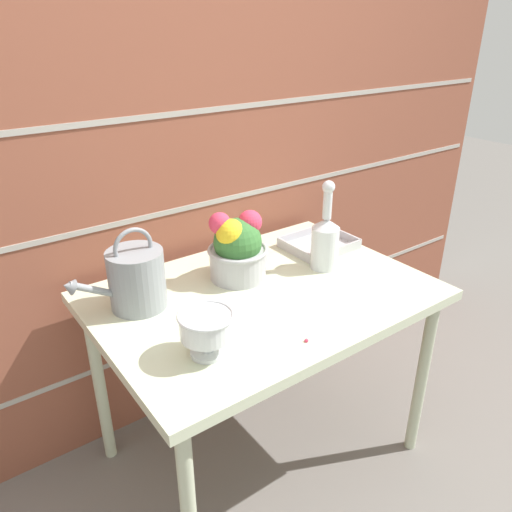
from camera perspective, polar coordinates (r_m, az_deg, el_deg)
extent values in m
plane|color=slate|center=(2.18, 0.67, -21.23)|extent=(12.00, 12.00, 0.00)
cube|color=brown|center=(1.97, -7.89, 10.94)|extent=(3.60, 0.08, 2.20)
cube|color=#A8A399|center=(2.25, -6.20, -8.34)|extent=(3.53, 0.00, 0.02)
cube|color=#A8A399|center=(1.99, -6.99, 5.68)|extent=(3.53, 0.00, 0.02)
cube|color=#A8A399|center=(1.90, -7.58, 15.97)|extent=(3.53, 0.00, 0.02)
cube|color=beige|center=(1.73, 0.79, -4.60)|extent=(1.13, 0.80, 0.04)
cylinder|color=beige|center=(2.05, 18.41, -13.03)|extent=(0.04, 0.04, 0.70)
cylinder|color=beige|center=(2.01, -17.44, -13.85)|extent=(0.04, 0.04, 0.70)
cylinder|color=beige|center=(2.42, 5.48, -5.33)|extent=(0.04, 0.04, 0.70)
cylinder|color=gray|center=(1.63, -13.45, -2.60)|extent=(0.18, 0.18, 0.20)
cylinder|color=gray|center=(1.59, -18.17, -3.66)|extent=(0.14, 0.02, 0.09)
cone|color=gray|center=(1.56, -20.66, -3.27)|extent=(0.05, 0.05, 0.06)
torus|color=gray|center=(1.59, -13.86, 0.97)|extent=(0.13, 0.01, 0.13)
cylinder|color=silver|center=(1.42, -5.54, -10.88)|extent=(0.10, 0.10, 0.01)
cylinder|color=silver|center=(1.41, -5.60, -9.88)|extent=(0.03, 0.03, 0.05)
sphere|color=silver|center=(1.41, -5.60, -9.80)|extent=(0.04, 0.04, 0.04)
cylinder|color=silver|center=(1.37, -5.70, -7.93)|extent=(0.15, 0.15, 0.07)
torus|color=silver|center=(1.36, -5.76, -6.77)|extent=(0.16, 0.16, 0.01)
cylinder|color=#ADADB2|center=(1.79, -2.07, -0.87)|extent=(0.20, 0.20, 0.11)
torus|color=#ADADB2|center=(1.76, -2.10, 0.71)|extent=(0.22, 0.22, 0.01)
sphere|color=#387033|center=(1.75, -2.11, 1.61)|extent=(0.17, 0.17, 0.17)
sphere|color=yellow|center=(1.71, -2.93, 2.60)|extent=(0.10, 0.10, 0.10)
sphere|color=#E03856|center=(1.71, -4.17, 3.75)|extent=(0.08, 0.08, 0.08)
sphere|color=#E03856|center=(1.75, -0.68, 3.91)|extent=(0.08, 0.08, 0.08)
cylinder|color=silver|center=(1.86, 7.85, 0.94)|extent=(0.10, 0.10, 0.16)
cone|color=silver|center=(1.83, 8.03, 3.74)|extent=(0.10, 0.10, 0.04)
cylinder|color=silver|center=(1.80, 8.16, 5.79)|extent=(0.03, 0.03, 0.10)
sphere|color=silver|center=(1.78, 8.30, 7.82)|extent=(0.05, 0.05, 0.05)
cube|color=#B7B7BC|center=(2.06, 7.19, 1.10)|extent=(0.26, 0.22, 0.01)
cube|color=#B7B7BC|center=(1.98, 9.32, 0.47)|extent=(0.26, 0.01, 0.04)
cube|color=#B7B7BC|center=(2.12, 5.25, 2.47)|extent=(0.26, 0.01, 0.04)
cube|color=#B7B7BC|center=(1.97, 4.42, 0.60)|extent=(0.01, 0.22, 0.04)
cube|color=#B7B7BC|center=(2.14, 9.79, 2.33)|extent=(0.01, 0.22, 0.04)
sphere|color=#E03856|center=(1.47, 5.78, -9.59)|extent=(0.01, 0.01, 0.01)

